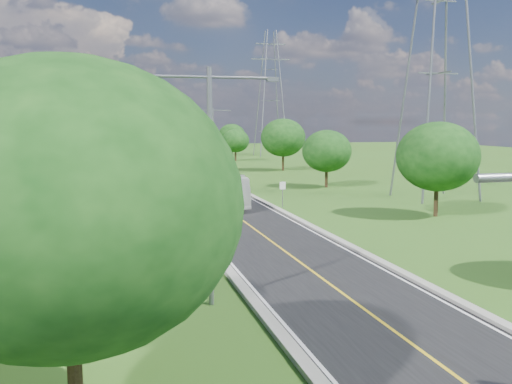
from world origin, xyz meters
TOP-DOWN VIEW (x-y plane):
  - ground at (0.00, 60.00)m, footprint 260.00×260.00m
  - road at (0.00, 66.00)m, footprint 8.00×150.00m
  - curb_left at (-4.25, 66.00)m, footprint 0.50×150.00m
  - curb_right at (4.25, 66.00)m, footprint 0.50×150.00m
  - speed_limit_sign at (5.20, 37.98)m, footprint 0.55×0.09m
  - overpass at (0.00, 140.00)m, footprint 30.00×3.00m
  - streetlight_near_left at (-6.00, 12.00)m, footprint 5.90×0.25m
  - streetlight_mid_left at (-6.00, 45.00)m, footprint 5.90×0.25m
  - streetlight_far_right at (6.00, 78.00)m, footprint 5.90×0.25m
  - power_tower_near at (22.00, 40.00)m, footprint 9.00×6.40m
  - power_tower_far at (26.00, 115.00)m, footprint 9.00×6.40m
  - tree_lb at (-16.00, 28.00)m, footprint 6.30×6.30m
  - tree_lc at (-15.00, 50.00)m, footprint 7.56×7.56m
  - tree_ld at (-17.00, 74.00)m, footprint 6.72×6.72m
  - tree_le at (-14.50, 98.00)m, footprint 5.88×5.88m
  - tree_lf at (-11.00, 2.00)m, footprint 7.98×7.98m
  - tree_rb at (16.00, 30.00)m, footprint 6.72×6.72m
  - tree_rc at (15.00, 52.00)m, footprint 5.88×5.88m
  - tree_rd at (17.00, 76.00)m, footprint 7.14×7.14m
  - tree_re at (14.50, 100.00)m, footprint 5.46×5.46m
  - tree_rf at (18.00, 120.00)m, footprint 6.30×6.30m
  - bus_outbound at (2.86, 74.27)m, footprint 3.86×11.14m
  - bus_inbound at (-0.80, 40.56)m, footprint 4.54×12.24m

SIDE VIEW (x-z plane):
  - ground at x=0.00m, z-range 0.00..0.00m
  - road at x=0.00m, z-range 0.00..0.06m
  - curb_left at x=-4.25m, z-range 0.00..0.22m
  - curb_right at x=4.25m, z-range 0.00..0.22m
  - bus_outbound at x=2.86m, z-range 0.06..3.10m
  - speed_limit_sign at x=5.20m, z-range 0.40..2.80m
  - bus_inbound at x=-0.80m, z-range 0.06..3.39m
  - overpass at x=0.00m, z-range 0.81..4.01m
  - tree_re at x=14.50m, z-range 0.85..7.20m
  - tree_le at x=-14.50m, z-range 0.91..7.75m
  - tree_rc at x=15.00m, z-range 0.91..7.75m
  - tree_lb at x=-16.00m, z-range 0.98..8.31m
  - tree_rf at x=18.00m, z-range 0.98..8.31m
  - tree_ld at x=-17.00m, z-range 1.05..8.86m
  - tree_rb at x=16.00m, z-range 1.05..8.86m
  - tree_rd at x=17.00m, z-range 1.11..9.42m
  - tree_lc at x=-15.00m, z-range 1.18..9.97m
  - tree_lf at x=-11.00m, z-range 1.24..10.53m
  - streetlight_near_left at x=-6.00m, z-range 0.94..10.94m
  - streetlight_mid_left at x=-6.00m, z-range 0.94..10.94m
  - streetlight_far_right at x=6.00m, z-range 0.94..10.94m
  - power_tower_near at x=22.00m, z-range 0.01..28.01m
  - power_tower_far at x=26.00m, z-range 0.01..28.01m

